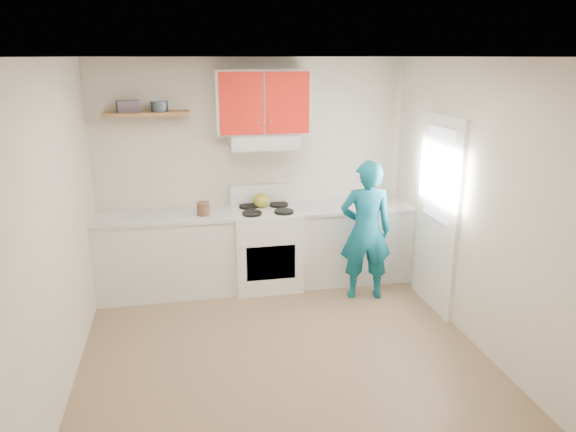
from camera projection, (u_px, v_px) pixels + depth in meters
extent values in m
plane|color=brown|center=(284.00, 355.00, 4.84)|extent=(3.80, 3.80, 0.00)
cube|color=white|center=(283.00, 57.00, 4.09)|extent=(3.60, 3.80, 0.04)
cube|color=beige|center=(253.00, 172.00, 6.25)|extent=(3.60, 0.04, 2.60)
cube|color=beige|center=(355.00, 326.00, 2.68)|extent=(3.60, 0.04, 2.60)
cube|color=beige|center=(56.00, 232.00, 4.13)|extent=(0.04, 3.80, 2.60)
cube|color=beige|center=(479.00, 207.00, 4.81)|extent=(0.04, 3.80, 2.60)
cube|color=white|center=(438.00, 215.00, 5.54)|extent=(0.05, 0.85, 2.05)
cube|color=white|center=(439.00, 175.00, 5.41)|extent=(0.01, 0.55, 0.95)
cube|color=silver|center=(167.00, 255.00, 6.02)|extent=(1.52, 0.60, 0.90)
cube|color=silver|center=(351.00, 242.00, 6.43)|extent=(1.32, 0.60, 0.90)
cube|color=white|center=(266.00, 248.00, 6.21)|extent=(0.76, 0.65, 0.92)
cube|color=silver|center=(264.00, 141.00, 5.95)|extent=(0.76, 0.44, 0.15)
cube|color=#B71910|center=(262.00, 102.00, 5.88)|extent=(1.02, 0.33, 0.70)
cube|color=brown|center=(147.00, 113.00, 5.68)|extent=(0.90, 0.30, 0.04)
cube|color=#453C44|center=(128.00, 106.00, 5.61)|extent=(0.27, 0.22, 0.12)
cylinder|color=#333D4C|center=(159.00, 106.00, 5.67)|extent=(0.24, 0.24, 0.11)
ellipsoid|color=olive|center=(261.00, 200.00, 6.17)|extent=(0.21, 0.21, 0.17)
cylinder|color=#503323|center=(203.00, 210.00, 5.86)|extent=(0.18, 0.18, 0.17)
cube|color=olive|center=(349.00, 207.00, 6.24)|extent=(0.32, 0.25, 0.02)
cube|color=#B4121E|center=(390.00, 204.00, 6.40)|extent=(0.35, 0.31, 0.01)
imported|color=#0C5D70|center=(366.00, 230.00, 5.81)|extent=(0.62, 0.46, 1.56)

